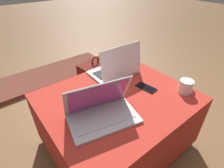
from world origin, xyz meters
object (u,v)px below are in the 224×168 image
object	(u,v)px
laptop_near	(102,111)
cell_phone	(146,87)
backpack	(96,82)
laptop_far	(116,69)
coffee_mug	(186,86)

from	to	relation	value
laptop_near	cell_phone	bearing A→B (deg)	18.78
laptop_near	cell_phone	xyz separation A→B (m)	(0.40, 0.04, -0.04)
cell_phone	backpack	bearing A→B (deg)	-95.97
laptop_far	cell_phone	world-z (taller)	laptop_far
backpack	cell_phone	bearing A→B (deg)	82.77
laptop_near	backpack	size ratio (longest dim) A/B	0.86
laptop_near	coffee_mug	xyz separation A→B (m)	(0.58, -0.15, -0.00)
backpack	coffee_mug	distance (m)	0.88
laptop_near	cell_phone	size ratio (longest dim) A/B	2.78
laptop_near	backpack	xyz separation A→B (m)	(0.38, 0.66, -0.31)
coffee_mug	backpack	bearing A→B (deg)	103.60
cell_phone	coffee_mug	bearing A→B (deg)	124.12
cell_phone	laptop_near	bearing A→B (deg)	-2.55
cell_phone	laptop_far	bearing A→B (deg)	-88.16
laptop_near	laptop_far	bearing A→B (deg)	54.38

